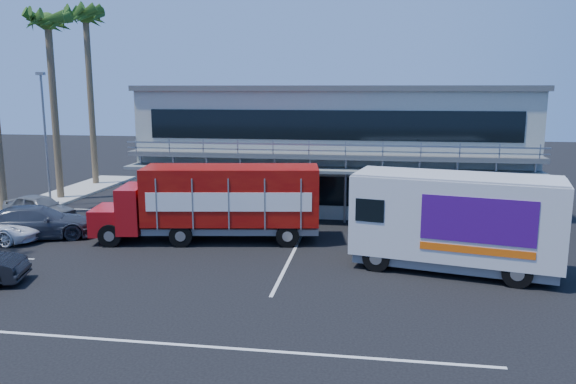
# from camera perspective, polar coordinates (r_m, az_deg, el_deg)

# --- Properties ---
(ground) EXTENTS (120.00, 120.00, 0.00)m
(ground) POSITION_cam_1_polar(r_m,az_deg,el_deg) (22.11, -5.97, -8.46)
(ground) COLOR black
(ground) RESTS_ON ground
(building) EXTENTS (22.40, 12.00, 7.30)m
(building) POSITION_cam_1_polar(r_m,az_deg,el_deg) (35.40, 4.82, 4.80)
(building) COLOR #A3A89A
(building) RESTS_ON ground
(palm_e) EXTENTS (2.80, 2.80, 12.25)m
(palm_e) POSITION_cam_1_polar(r_m,az_deg,el_deg) (38.97, -23.16, 14.73)
(palm_e) COLOR brown
(palm_e) RESTS_ON ground
(palm_f) EXTENTS (2.80, 2.80, 13.25)m
(palm_f) POSITION_cam_1_polar(r_m,az_deg,el_deg) (44.01, -19.83, 15.54)
(palm_f) COLOR brown
(palm_f) RESTS_ON ground
(light_pole_far) EXTENTS (0.50, 0.25, 8.09)m
(light_pole_far) POSITION_cam_1_polar(r_m,az_deg,el_deg) (36.95, -23.45, 5.53)
(light_pole_far) COLOR gray
(light_pole_far) RESTS_ON ground
(red_truck) EXTENTS (10.80, 4.00, 3.55)m
(red_truck) POSITION_cam_1_polar(r_m,az_deg,el_deg) (26.65, -7.31, -0.85)
(red_truck) COLOR #AD0D11
(red_truck) RESTS_ON ground
(white_van) EXTENTS (8.29, 4.35, 3.86)m
(white_van) POSITION_cam_1_polar(r_m,az_deg,el_deg) (23.01, 16.58, -2.78)
(white_van) COLOR silver
(white_van) RESTS_ON ground
(parked_car_d) EXTENTS (5.86, 4.12, 1.58)m
(parked_car_d) POSITION_cam_1_polar(r_m,az_deg,el_deg) (29.71, -24.12, -2.81)
(parked_car_d) COLOR #333945
(parked_car_d) RESTS_ON ground
(parked_car_e) EXTENTS (4.67, 2.98, 1.48)m
(parked_car_e) POSITION_cam_1_polar(r_m,az_deg,el_deg) (33.37, -23.94, -1.50)
(parked_car_e) COLOR slate
(parked_car_e) RESTS_ON ground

